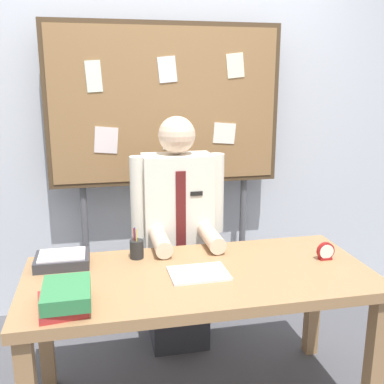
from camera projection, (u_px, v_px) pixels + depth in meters
back_wall at (161, 118)px, 3.11m from camera, size 6.40×0.08×2.70m
desk at (200, 290)px, 2.16m from camera, size 1.64×0.74×0.73m
person at (178, 243)px, 2.71m from camera, size 0.55×0.56×1.41m
bulletin_board at (166, 109)px, 2.90m from camera, size 1.51×0.09×1.96m
book_stack at (65, 297)px, 1.80m from camera, size 0.22×0.26×0.09m
open_notebook at (199, 273)px, 2.12m from camera, size 0.28×0.21×0.01m
desk_clock at (326, 252)px, 2.29m from camera, size 0.09×0.04×0.09m
pen_holder at (137, 249)px, 2.30m from camera, size 0.07×0.07×0.16m
paper_tray at (62, 260)px, 2.22m from camera, size 0.26×0.20×0.06m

